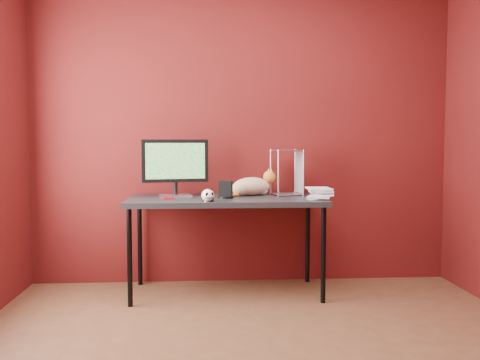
{
  "coord_description": "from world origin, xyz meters",
  "views": [
    {
      "loc": [
        -0.31,
        -2.73,
        1.17
      ],
      "look_at": [
        -0.06,
        1.15,
        0.9
      ],
      "focal_mm": 40.0,
      "sensor_mm": 36.0,
      "label": 1
    }
  ],
  "objects": [
    {
      "name": "desk",
      "position": [
        -0.15,
        1.37,
        0.7
      ],
      "size": [
        1.5,
        0.7,
        0.75
      ],
      "color": "black",
      "rests_on": "ground"
    },
    {
      "name": "wire_rack",
      "position": [
        0.35,
        1.53,
        0.94
      ],
      "size": [
        0.25,
        0.22,
        0.37
      ],
      "rotation": [
        0.0,
        0.0,
        0.23
      ],
      "color": "#BBBABF",
      "rests_on": "desk"
    },
    {
      "name": "room",
      "position": [
        0.0,
        0.0,
        1.45
      ],
      "size": [
        3.52,
        3.52,
        2.61
      ],
      "color": "#4F2E1B",
      "rests_on": "ground"
    },
    {
      "name": "book_stack",
      "position": [
        0.48,
        1.28,
        1.22
      ],
      "size": [
        0.24,
        0.28,
        0.94
      ],
      "rotation": [
        0.0,
        0.0,
        -0.11
      ],
      "color": "beige",
      "rests_on": "desk"
    },
    {
      "name": "pocket_knife",
      "position": [
        -0.58,
        1.25,
        0.76
      ],
      "size": [
        0.09,
        0.05,
        0.02
      ],
      "primitive_type": "cube",
      "rotation": [
        0.0,
        0.0,
        0.37
      ],
      "color": "#B10D16",
      "rests_on": "desk"
    },
    {
      "name": "monitor",
      "position": [
        -0.54,
        1.45,
        1.0
      ],
      "size": [
        0.51,
        0.21,
        0.45
      ],
      "rotation": [
        0.0,
        0.0,
        0.2
      ],
      "color": "#BBBABF",
      "rests_on": "desk"
    },
    {
      "name": "skull_mug",
      "position": [
        -0.29,
        1.09,
        0.8
      ],
      "size": [
        0.09,
        0.1,
        0.09
      ],
      "rotation": [
        0.0,
        0.0,
        0.35
      ],
      "color": "white",
      "rests_on": "desk"
    },
    {
      "name": "speaker",
      "position": [
        -0.15,
        1.32,
        0.81
      ],
      "size": [
        0.12,
        0.12,
        0.13
      ],
      "rotation": [
        0.0,
        0.0,
        -0.19
      ],
      "color": "black",
      "rests_on": "desk"
    },
    {
      "name": "cat",
      "position": [
        0.07,
        1.53,
        0.83
      ],
      "size": [
        0.42,
        0.29,
        0.22
      ],
      "rotation": [
        0.0,
        0.0,
        0.3
      ],
      "color": "#C06F28",
      "rests_on": "desk"
    },
    {
      "name": "washer",
      "position": [
        -0.3,
        1.1,
        0.75
      ],
      "size": [
        0.05,
        0.05,
        0.0
      ],
      "primitive_type": "cylinder",
      "color": "#BBBABF",
      "rests_on": "desk"
    },
    {
      "name": "black_gadget",
      "position": [
        -0.28,
        1.1,
        0.76
      ],
      "size": [
        0.06,
        0.05,
        0.03
      ],
      "primitive_type": "cube",
      "rotation": [
        0.0,
        0.0,
        -0.32
      ],
      "color": "black",
      "rests_on": "desk"
    }
  ]
}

